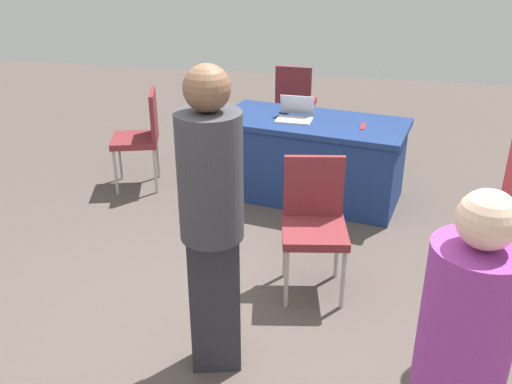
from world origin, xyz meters
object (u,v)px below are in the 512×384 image
Objects in this scene: chair_near_front at (142,133)px; scissors_red at (363,126)px; person_attendee_browsing at (212,213)px; chair_by_pillar at (295,99)px; person_organiser at (460,362)px; laptop_silver at (295,115)px; yarn_ball at (286,107)px; table_foreground at (311,159)px; chair_tucked_right at (314,218)px.

chair_near_front reaches higher than scissors_red.
person_attendee_browsing reaches higher than scissors_red.
person_organiser reaches higher than chair_by_pillar.
person_attendee_browsing is (-1.40, 2.34, 0.44)m from chair_near_front.
chair_near_front is 1.51m from laptop_silver.
chair_near_front is at bearing -87.50° from scissors_red.
yarn_ball is (-0.10, 1.31, 0.28)m from chair_by_pillar.
laptop_silver is at bearing -114.56° from person_organiser.
chair_by_pillar is (0.38, -1.50, 0.15)m from table_foreground.
yarn_ball is (0.11, -0.20, 0.01)m from laptop_silver.
laptop_silver reaches higher than chair_near_front.
chair_tucked_right is 3.07m from chair_by_pillar.
yarn_ball is at bearing -108.89° from scissors_red.
chair_tucked_right is 0.54× the size of person_attendee_browsing.
chair_near_front is at bearing 3.38° from table_foreground.
scissors_red is at bearing -108.09° from chair_near_front.
chair_by_pillar reaches higher than yarn_ball.
chair_near_front is 1.01× the size of chair_tucked_right.
table_foreground is 2.53m from person_attendee_browsing.
table_foreground is at bearing -99.64° from scissors_red.
chair_tucked_right is at bearing -7.87° from scissors_red.
laptop_silver is 1.82× the size of scissors_red.
person_organiser is 3.60m from yarn_ball.
person_attendee_browsing reaches higher than chair_by_pillar.
chair_by_pillar is 1.55m from laptop_silver.
scissors_red is (-0.46, 0.10, 0.39)m from table_foreground.
scissors_red is (-0.26, -1.42, 0.22)m from chair_tucked_right.
table_foreground is 5.55× the size of laptop_silver.
table_foreground is 1.90× the size of chair_tucked_right.
person_organiser is (-0.73, 1.68, 0.33)m from chair_tucked_right.
person_organiser is 3.14m from scissors_red.
laptop_silver is 0.23m from yarn_ball.
laptop_silver reaches higher than yarn_ball.
scissors_red is at bearing -111.26° from chair_tucked_right.
chair_near_front is (1.65, 0.10, 0.17)m from table_foreground.
scissors_red is at bearing -123.81° from person_attendee_browsing.
chair_near_front is 5.37× the size of scissors_red.
person_organiser reaches higher than scissors_red.
person_organiser is at bearing 106.22° from table_foreground.
yarn_ball is (-1.37, -0.29, 0.26)m from chair_near_front.
laptop_silver is 3.20× the size of yarn_ball.
table_foreground is 1.15× the size of person_organiser.
yarn_ball is at bearing -113.90° from person_organiser.
yarn_ball is (0.03, -2.63, -0.18)m from person_attendee_browsing.
person_attendee_browsing is 17.38× the size of yarn_ball.
person_organiser reaches higher than chair_tucked_right.
chair_near_front reaches higher than chair_tucked_right.
chair_tucked_right is 2.92× the size of laptop_silver.
person_attendee_browsing is 1.12× the size of person_organiser.
yarn_ball is (0.28, -0.19, 0.43)m from table_foreground.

